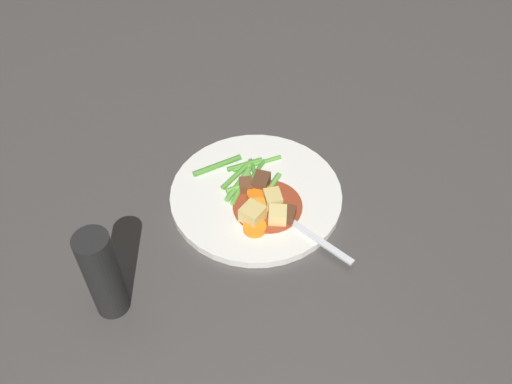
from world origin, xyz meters
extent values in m
plane|color=#423F3D|center=(0.00, 0.00, 0.00)|extent=(3.00, 3.00, 0.00)
cylinder|color=white|center=(0.00, 0.00, 0.01)|extent=(0.26, 0.26, 0.01)
cylinder|color=#93381E|center=(0.03, 0.01, 0.01)|extent=(0.10, 0.10, 0.00)
cylinder|color=orange|center=(0.01, -0.01, 0.02)|extent=(0.03, 0.03, 0.01)
cylinder|color=orange|center=(0.02, 0.01, 0.02)|extent=(0.04, 0.04, 0.01)
cylinder|color=orange|center=(0.07, -0.02, 0.02)|extent=(0.04, 0.04, 0.01)
cylinder|color=orange|center=(0.04, -0.01, 0.02)|extent=(0.04, 0.04, 0.01)
cube|color=#DBBC6B|center=(0.05, -0.02, 0.03)|extent=(0.04, 0.04, 0.03)
cube|color=#DBBC6B|center=(0.03, 0.02, 0.02)|extent=(0.03, 0.03, 0.02)
cube|color=#E5CC7A|center=(0.06, 0.01, 0.02)|extent=(0.03, 0.03, 0.02)
cube|color=brown|center=(-0.01, -0.01, 0.02)|extent=(0.03, 0.02, 0.02)
cube|color=#56331E|center=(-0.01, 0.01, 0.02)|extent=(0.04, 0.04, 0.02)
cube|color=#56331E|center=(0.06, 0.03, 0.02)|extent=(0.03, 0.03, 0.02)
cylinder|color=#66AD42|center=(-0.02, -0.02, 0.02)|extent=(0.02, 0.06, 0.01)
cylinder|color=#66AD42|center=(-0.02, -0.02, 0.02)|extent=(0.06, 0.06, 0.01)
cylinder|color=#66AD42|center=(-0.01, -0.02, 0.02)|extent=(0.06, 0.05, 0.01)
cylinder|color=#4C8E33|center=(-0.07, -0.04, 0.02)|extent=(0.02, 0.08, 0.01)
cylinder|color=#66AD42|center=(0.01, 0.02, 0.02)|extent=(0.06, 0.06, 0.01)
cylinder|color=#4C8E33|center=(-0.06, 0.00, 0.02)|extent=(0.01, 0.06, 0.01)
cylinder|color=#4C8E33|center=(-0.03, 0.01, 0.02)|extent=(0.08, 0.01, 0.01)
cylinder|color=#599E38|center=(-0.06, 0.02, 0.02)|extent=(0.01, 0.08, 0.01)
cylinder|color=#4C8E33|center=(-0.03, 0.01, 0.02)|extent=(0.06, 0.06, 0.01)
cylinder|color=#66AD42|center=(0.00, -0.01, 0.02)|extent=(0.08, 0.02, 0.01)
cylinder|color=#599E38|center=(-0.04, -0.02, 0.02)|extent=(0.05, 0.06, 0.01)
cube|color=silver|center=(0.12, 0.06, 0.01)|extent=(0.10, 0.07, 0.00)
cube|color=silver|center=(0.06, 0.02, 0.01)|extent=(0.03, 0.03, 0.00)
cylinder|color=silver|center=(0.03, 0.02, 0.01)|extent=(0.04, 0.02, 0.00)
cylinder|color=silver|center=(0.03, 0.01, 0.01)|extent=(0.04, 0.02, 0.00)
cylinder|color=silver|center=(0.03, 0.00, 0.01)|extent=(0.04, 0.02, 0.00)
cylinder|color=silver|center=(0.04, 0.00, 0.01)|extent=(0.04, 0.02, 0.00)
cylinder|color=black|center=(0.12, -0.24, 0.07)|extent=(0.04, 0.04, 0.14)
camera|label=1|loc=(0.53, -0.17, 0.63)|focal=38.11mm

